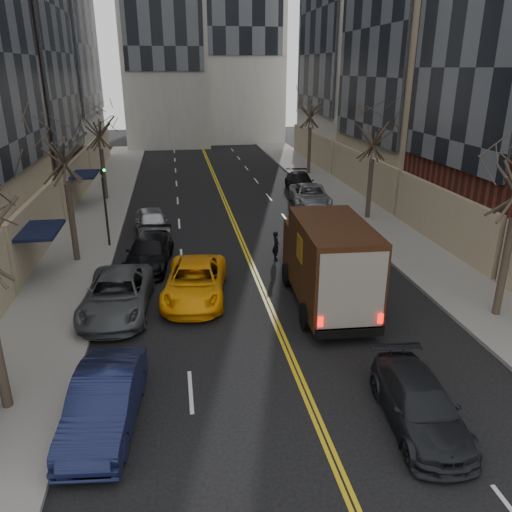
{
  "coord_description": "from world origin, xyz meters",
  "views": [
    {
      "loc": [
        -3.6,
        -5.1,
        9.38
      ],
      "look_at": [
        -0.52,
        13.64,
        2.2
      ],
      "focal_mm": 35.0,
      "sensor_mm": 36.0,
      "label": 1
    }
  ],
  "objects_px": {
    "taxi": "(195,282)",
    "pedestrian": "(276,246)",
    "observer_sedan": "(420,405)",
    "ups_truck": "(328,263)"
  },
  "relations": [
    {
      "from": "pedestrian",
      "to": "observer_sedan",
      "type": "bearing_deg",
      "value": -173.5
    },
    {
      "from": "observer_sedan",
      "to": "ups_truck",
      "type": "bearing_deg",
      "value": 98.06
    },
    {
      "from": "taxi",
      "to": "pedestrian",
      "type": "relative_size",
      "value": 3.55
    },
    {
      "from": "ups_truck",
      "to": "pedestrian",
      "type": "height_order",
      "value": "ups_truck"
    },
    {
      "from": "observer_sedan",
      "to": "taxi",
      "type": "bearing_deg",
      "value": 127.03
    },
    {
      "from": "observer_sedan",
      "to": "pedestrian",
      "type": "height_order",
      "value": "pedestrian"
    },
    {
      "from": "observer_sedan",
      "to": "taxi",
      "type": "height_order",
      "value": "taxi"
    },
    {
      "from": "ups_truck",
      "to": "observer_sedan",
      "type": "relative_size",
      "value": 1.49
    },
    {
      "from": "observer_sedan",
      "to": "taxi",
      "type": "xyz_separation_m",
      "value": [
        -5.73,
        9.28,
        0.1
      ]
    },
    {
      "from": "ups_truck",
      "to": "observer_sedan",
      "type": "distance_m",
      "value": 7.73
    }
  ]
}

